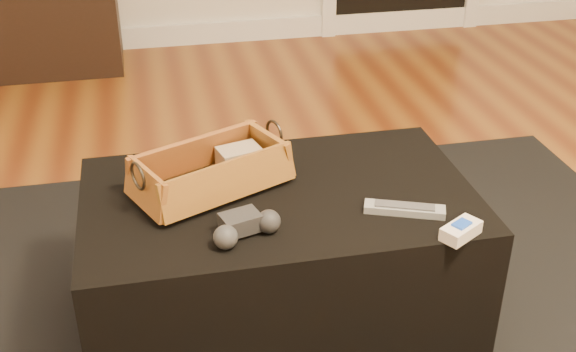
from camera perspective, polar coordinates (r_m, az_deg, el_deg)
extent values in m
cube|color=white|center=(4.25, -8.22, 11.01)|extent=(5.00, 0.04, 0.12)
cube|color=black|center=(2.06, -0.38, -12.37)|extent=(2.60, 2.00, 0.01)
cube|color=black|center=(1.96, -0.70, -6.69)|extent=(1.00, 0.60, 0.42)
cube|color=black|center=(1.84, -6.35, -0.73)|extent=(0.21, 0.15, 0.02)
cube|color=tan|center=(1.92, -3.87, 1.41)|extent=(0.13, 0.10, 0.06)
cube|color=#985922|center=(1.87, -6.03, -0.85)|extent=(0.39, 0.29, 0.01)
cube|color=#965522|center=(1.91, -7.49, 1.71)|extent=(0.36, 0.19, 0.10)
cube|color=olive|center=(1.77, -4.65, -0.40)|extent=(0.36, 0.19, 0.10)
cube|color=#905C20|center=(1.93, -1.45, 2.25)|extent=(0.11, 0.19, 0.10)
cube|color=#955621|center=(1.77, -11.21, -1.00)|extent=(0.11, 0.19, 0.10)
torus|color=#2A231C|center=(1.92, -1.10, 3.44)|extent=(0.04, 0.07, 0.07)
torus|color=#302920|center=(1.74, -11.78, -0.01)|extent=(0.04, 0.07, 0.07)
cube|color=#242426|center=(1.68, -3.77, -3.67)|extent=(0.10, 0.09, 0.04)
sphere|color=#2E2E31|center=(1.63, -4.95, -4.84)|extent=(0.07, 0.07, 0.06)
sphere|color=#242325|center=(1.68, -1.53, -3.62)|extent=(0.07, 0.07, 0.06)
cube|color=#93969A|center=(1.78, 9.20, -2.62)|extent=(0.20, 0.11, 0.02)
cube|color=#3F3F42|center=(1.78, 9.22, -2.30)|extent=(0.15, 0.08, 0.00)
cube|color=silver|center=(1.72, 13.50, -4.22)|extent=(0.11, 0.10, 0.03)
cube|color=blue|center=(1.71, 13.57, -3.71)|extent=(0.05, 0.05, 0.01)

